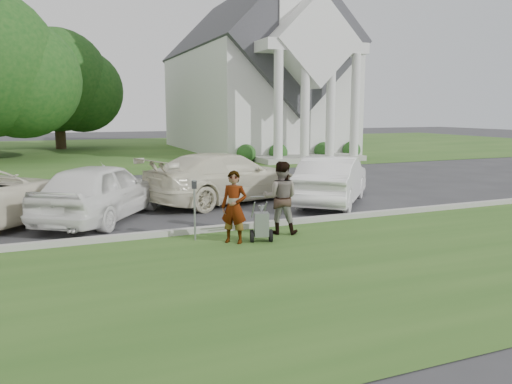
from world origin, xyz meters
TOP-DOWN VIEW (x-y plane):
  - ground at (0.00, 0.00)m, footprint 120.00×120.00m
  - grass_strip at (0.00, -3.00)m, footprint 80.00×7.00m
  - church_lawn at (0.00, 27.00)m, footprint 80.00×30.00m
  - curb at (0.00, 0.55)m, footprint 80.00×0.18m
  - church at (9.00, 23.11)m, footprint 9.19×19.00m
  - tree_back at (-4.01, 29.99)m, footprint 9.61×7.60m
  - striping_cart at (-0.53, -0.73)m, footprint 0.64×1.03m
  - person_left at (-1.11, -0.59)m, footprint 0.69×0.66m
  - person_right at (0.19, -0.20)m, footprint 1.04×0.96m
  - parking_meter_near at (-1.85, -0.06)m, footprint 0.10×0.09m
  - car_b at (-3.57, 2.96)m, footprint 4.05×4.84m
  - car_c at (0.33, 4.25)m, footprint 5.84×3.95m
  - car_d at (3.33, 2.72)m, footprint 4.14×4.43m

SIDE VIEW (x-z plane):
  - ground at x=0.00m, z-range 0.00..0.00m
  - grass_strip at x=0.00m, z-range 0.00..0.01m
  - church_lawn at x=0.00m, z-range 0.00..0.01m
  - curb at x=0.00m, z-range 0.00..0.15m
  - striping_cart at x=-0.53m, z-range -0.06..0.83m
  - car_d at x=3.33m, z-range 0.00..1.48m
  - car_b at x=-3.57m, z-range 0.00..1.56m
  - car_c at x=0.33m, z-range 0.00..1.57m
  - person_left at x=-1.11m, z-range 0.00..1.59m
  - person_right at x=0.19m, z-range 0.00..1.70m
  - parking_meter_near at x=-1.85m, z-range 0.18..1.55m
  - tree_back at x=-4.01m, z-range 0.28..9.17m
  - church at x=9.00m, z-range -6.11..17.99m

